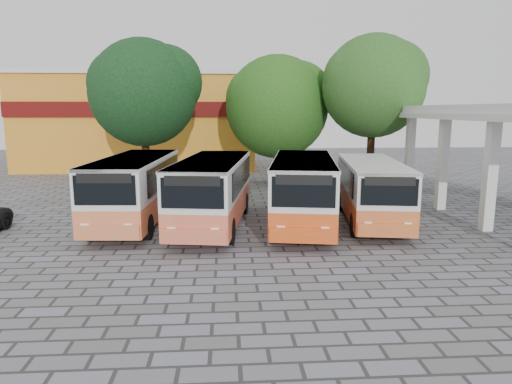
{
  "coord_description": "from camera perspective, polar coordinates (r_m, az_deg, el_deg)",
  "views": [
    {
      "loc": [
        -3.35,
        -16.71,
        5.16
      ],
      "look_at": [
        -2.04,
        3.51,
        1.5
      ],
      "focal_mm": 32.0,
      "sensor_mm": 36.0,
      "label": 1
    }
  ],
  "objects": [
    {
      "name": "ground",
      "position": [
        17.81,
        7.36,
        -6.69
      ],
      "size": [
        90.0,
        90.0,
        0.0
      ],
      "primitive_type": "plane",
      "color": "#5E5E5E",
      "rests_on": "ground"
    },
    {
      "name": "shophouse_block",
      "position": [
        43.39,
        -14.01,
        8.62
      ],
      "size": [
        20.4,
        10.4,
        8.3
      ],
      "color": "orange",
      "rests_on": "ground"
    },
    {
      "name": "bus_far_left",
      "position": [
        21.46,
        -14.86,
        0.78
      ],
      "size": [
        3.08,
        8.58,
        3.04
      ],
      "rotation": [
        0.0,
        0.0,
        -0.06
      ],
      "color": "#DB6E40",
      "rests_on": "ground"
    },
    {
      "name": "bus_centre_left",
      "position": [
        20.26,
        -5.43,
        0.51
      ],
      "size": [
        3.7,
        8.7,
        3.03
      ],
      "rotation": [
        0.0,
        0.0,
        -0.14
      ],
      "color": "#DE6242",
      "rests_on": "ground"
    },
    {
      "name": "bus_centre_right",
      "position": [
        20.44,
        5.89,
        0.61
      ],
      "size": [
        3.9,
        8.78,
        3.05
      ],
      "rotation": [
        0.0,
        0.0,
        -0.16
      ],
      "color": "#DD4A13",
      "rests_on": "ground"
    },
    {
      "name": "bus_far_right",
      "position": [
        21.61,
        14.26,
        0.55
      ],
      "size": [
        3.54,
        8.17,
        2.84
      ],
      "rotation": [
        0.0,
        0.0,
        -0.15
      ],
      "color": "#D05F29",
      "rests_on": "ground"
    },
    {
      "name": "tree_left",
      "position": [
        30.77,
        -13.76,
        12.37
      ],
      "size": [
        7.19,
        6.84,
        9.66
      ],
      "color": "#311F0F",
      "rests_on": "ground"
    },
    {
      "name": "tree_middle",
      "position": [
        33.21,
        2.81,
        10.99
      ],
      "size": [
        7.68,
        7.31,
        9.01
      ],
      "color": "#2F2110",
      "rests_on": "ground"
    },
    {
      "name": "tree_right",
      "position": [
        31.56,
        14.63,
        13.06
      ],
      "size": [
        7.03,
        6.69,
        10.02
      ],
      "color": "black",
      "rests_on": "ground"
    }
  ]
}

